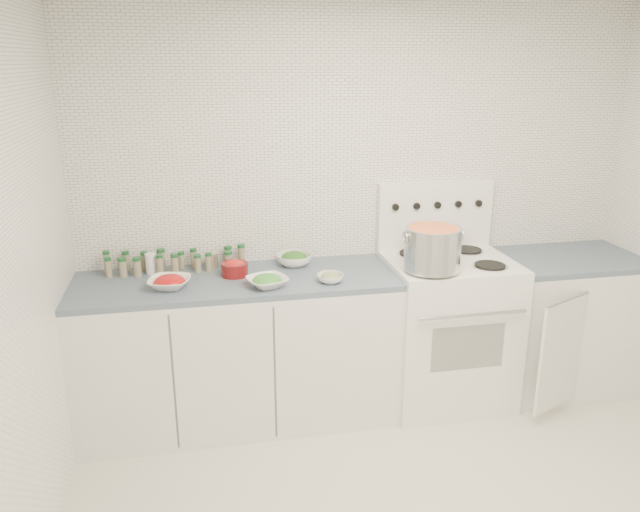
{
  "coord_description": "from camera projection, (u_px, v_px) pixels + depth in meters",
  "views": [
    {
      "loc": [
        -1.02,
        -2.22,
        2.1
      ],
      "look_at": [
        -0.34,
        1.14,
        1.02
      ],
      "focal_mm": 35.0,
      "sensor_mm": 36.0,
      "label": 1
    }
  ],
  "objects": [
    {
      "name": "room_walls",
      "position": [
        463.0,
        206.0,
        2.43
      ],
      "size": [
        3.54,
        3.04,
        2.52
      ],
      "color": "white",
      "rests_on": "ground"
    },
    {
      "name": "counter_left",
      "position": [
        239.0,
        350.0,
        3.72
      ],
      "size": [
        1.85,
        0.62,
        0.9
      ],
      "color": "white",
      "rests_on": "ground"
    },
    {
      "name": "stove",
      "position": [
        446.0,
        325.0,
        3.95
      ],
      "size": [
        0.76,
        0.7,
        1.36
      ],
      "color": "white",
      "rests_on": "ground"
    },
    {
      "name": "counter_right",
      "position": [
        562.0,
        322.0,
        4.11
      ],
      "size": [
        0.89,
        0.8,
        0.9
      ],
      "color": "white",
      "rests_on": "ground"
    },
    {
      "name": "stock_pot",
      "position": [
        433.0,
        247.0,
        3.56
      ],
      "size": [
        0.35,
        0.32,
        0.25
      ],
      "rotation": [
        0.0,
        0.0,
        0.25
      ],
      "color": "silver",
      "rests_on": "stove"
    },
    {
      "name": "bowl_tomato",
      "position": [
        169.0,
        282.0,
        3.43
      ],
      "size": [
        0.28,
        0.28,
        0.08
      ],
      "color": "white",
      "rests_on": "counter_left"
    },
    {
      "name": "bowl_snowpea",
      "position": [
        267.0,
        281.0,
        3.45
      ],
      "size": [
        0.28,
        0.28,
        0.07
      ],
      "color": "white",
      "rests_on": "counter_left"
    },
    {
      "name": "bowl_broccoli",
      "position": [
        294.0,
        259.0,
        3.81
      ],
      "size": [
        0.25,
        0.25,
        0.09
      ],
      "color": "white",
      "rests_on": "counter_left"
    },
    {
      "name": "bowl_zucchini",
      "position": [
        330.0,
        277.0,
        3.52
      ],
      "size": [
        0.19,
        0.19,
        0.06
      ],
      "color": "white",
      "rests_on": "counter_left"
    },
    {
      "name": "bowl_pepper",
      "position": [
        235.0,
        268.0,
        3.62
      ],
      "size": [
        0.16,
        0.16,
        0.1
      ],
      "color": "maroon",
      "rests_on": "counter_left"
    },
    {
      "name": "salt_canister",
      "position": [
        151.0,
        264.0,
        3.64
      ],
      "size": [
        0.08,
        0.08,
        0.12
      ],
      "primitive_type": "cylinder",
      "rotation": [
        0.0,
        0.0,
        0.32
      ],
      "color": "white",
      "rests_on": "counter_left"
    },
    {
      "name": "tin_can",
      "position": [
        212.0,
        260.0,
        3.76
      ],
      "size": [
        0.09,
        0.09,
        0.09
      ],
      "primitive_type": "cylinder",
      "rotation": [
        0.0,
        0.0,
        -0.43
      ],
      "color": "#B9B49C",
      "rests_on": "counter_left"
    },
    {
      "name": "spice_cluster",
      "position": [
        171.0,
        262.0,
        3.69
      ],
      "size": [
        0.83,
        0.16,
        0.14
      ],
      "color": "gray",
      "rests_on": "counter_left"
    }
  ]
}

